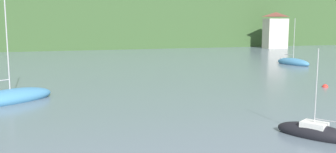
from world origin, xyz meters
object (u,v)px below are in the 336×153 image
shore_building_westcentral (275,31)px  sailboat_mid_7 (10,98)px  sailboat_far_3 (293,62)px  mooring_buoy_near (325,87)px  sailboat_near_6 (314,132)px

shore_building_westcentral → sailboat_mid_7: (-53.88, -46.68, -3.79)m
sailboat_far_3 → sailboat_mid_7: sailboat_mid_7 is taller
sailboat_far_3 → mooring_buoy_near: size_ratio=12.36×
sailboat_far_3 → sailboat_near_6: 36.36m
sailboat_far_3 → mooring_buoy_near: sailboat_far_3 is taller
sailboat_far_3 → sailboat_near_6: bearing=-43.3°
sailboat_near_6 → mooring_buoy_near: bearing=-73.2°
sailboat_mid_7 → shore_building_westcentral: bearing=7.1°
sailboat_far_3 → sailboat_mid_7: bearing=-76.1°
sailboat_near_6 → sailboat_far_3: bearing=-65.4°
sailboat_far_3 → sailboat_mid_7: 39.86m
sailboat_far_3 → sailboat_near_6: (-20.37, -30.12, -0.03)m
shore_building_westcentral → sailboat_mid_7: bearing=-139.1°
sailboat_mid_7 → mooring_buoy_near: (27.74, -1.67, -0.33)m
shore_building_westcentral → sailboat_mid_7: sailboat_mid_7 is taller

